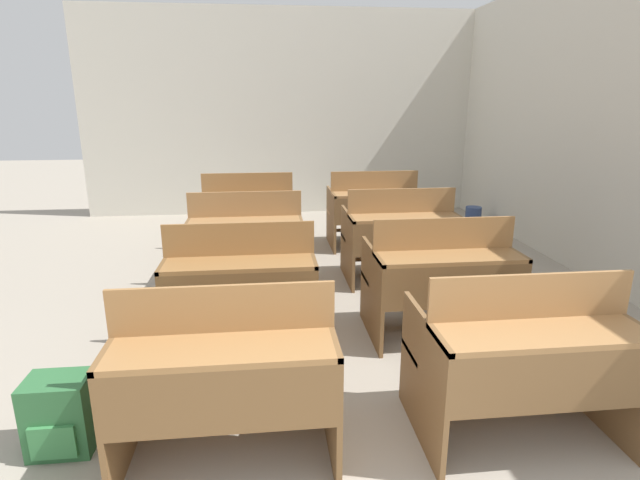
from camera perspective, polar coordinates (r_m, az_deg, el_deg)
name	(u,v)px	position (r m, az deg, el deg)	size (l,w,h in m)	color
wall_back	(282,114)	(8.00, -4.38, 14.15)	(6.07, 0.06, 3.10)	beige
wall_right_with_window	(613,125)	(5.58, 30.51, 11.29)	(0.06, 7.08, 3.10)	beige
bench_front_left	(227,373)	(2.61, -10.59, -14.73)	(1.07, 0.74, 0.94)	brown
bench_front_right	(522,357)	(2.90, 22.07, -12.34)	(1.07, 0.74, 0.94)	brown
bench_second_left	(241,285)	(3.71, -8.97, -5.09)	(1.07, 0.74, 0.94)	brown
bench_second_right	(440,278)	(3.92, 13.60, -4.23)	(1.07, 0.74, 0.94)	brown
bench_third_left	(246,240)	(4.88, -8.42, 0.05)	(1.07, 0.74, 0.94)	brown
bench_third_right	(400,235)	(5.05, 9.11, 0.56)	(1.07, 0.74, 0.94)	brown
bench_back_left	(249,212)	(6.08, -8.17, 3.21)	(1.07, 0.74, 0.94)	brown
bench_back_right	(373,209)	(6.20, 6.13, 3.53)	(1.07, 0.74, 0.94)	brown
wastepaper_bin	(473,217)	(7.53, 17.09, 2.58)	(0.22, 0.22, 0.28)	#33477A
schoolbag	(61,415)	(3.05, -27.52, -17.31)	(0.32, 0.26, 0.41)	#2D6638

